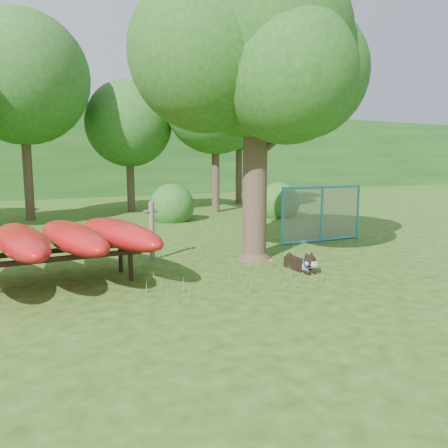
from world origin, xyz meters
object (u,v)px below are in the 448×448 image
oak_tree (254,53)px  kayak_rack (47,239)px  husky_dog (301,263)px  fence_section (322,214)px

oak_tree → kayak_rack: size_ratio=1.86×
husky_dog → oak_tree: bearing=103.9°
kayak_rack → fence_section: (7.76, 1.13, -0.07)m
husky_dog → fence_section: fence_section is taller
husky_dog → fence_section: 3.77m
oak_tree → husky_dog: oak_tree is taller
kayak_rack → oak_tree: bearing=2.5°
oak_tree → husky_dog: bearing=-78.3°
kayak_rack → fence_section: bearing=8.9°
oak_tree → kayak_rack: bearing=-178.2°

